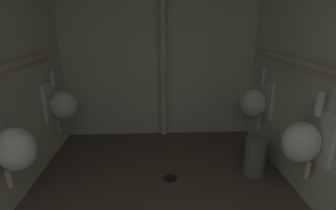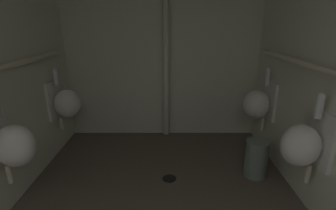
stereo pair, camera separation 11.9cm
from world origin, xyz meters
TOP-DOWN VIEW (x-y plane):
  - wall_back at (0.00, 3.27)m, footprint 2.67×0.06m
  - urinal_left_mid at (-1.13, 1.65)m, footprint 0.32×0.30m
  - urinal_left_far at (-1.13, 2.71)m, footprint 0.32×0.30m
  - urinal_right_mid at (1.13, 1.65)m, footprint 0.32×0.30m
  - urinal_right_far at (1.13, 2.69)m, footprint 0.32×0.30m
  - supply_pipe_right at (1.22, 1.61)m, footprint 0.06×2.62m
  - standpipe_back_wall at (0.05, 3.16)m, footprint 0.08×0.08m
  - floor_drain at (0.09, 2.12)m, footprint 0.14×0.14m
  - waste_bin at (0.98, 2.18)m, footprint 0.23×0.23m

SIDE VIEW (x-z plane):
  - floor_drain at x=0.09m, z-range 0.00..0.01m
  - waste_bin at x=0.98m, z-range 0.00..0.39m
  - urinal_left_mid at x=-1.13m, z-range 0.25..1.01m
  - urinal_left_far at x=-1.13m, z-range 0.25..1.01m
  - urinal_right_mid at x=1.13m, z-range 0.25..1.01m
  - urinal_right_far at x=1.13m, z-range 0.25..1.01m
  - supply_pipe_right at x=1.22m, z-range 1.16..1.22m
  - wall_back at x=0.00m, z-range 0.00..2.46m
  - standpipe_back_wall at x=0.05m, z-range 0.02..2.44m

